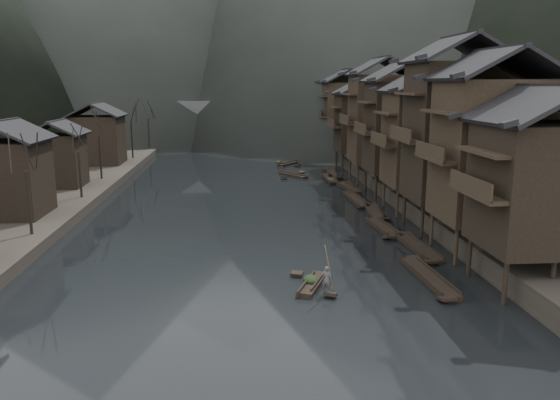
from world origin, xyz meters
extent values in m
plane|color=black|center=(0.00, 0.00, 0.00)|extent=(300.00, 300.00, 0.00)
cube|color=#2D2823|center=(35.00, 40.00, 0.90)|extent=(40.00, 200.00, 1.80)
cylinder|color=black|center=(14.20, -10.40, 1.30)|extent=(0.30, 0.30, 2.90)
cylinder|color=black|center=(14.20, -5.60, 1.30)|extent=(0.30, 0.30, 2.90)
cylinder|color=black|center=(16.95, -10.40, 1.30)|extent=(0.30, 0.30, 2.90)
cylinder|color=black|center=(16.95, -5.60, 1.30)|extent=(0.30, 0.30, 2.90)
cube|color=black|center=(17.30, -8.00, 6.30)|extent=(7.00, 6.00, 7.39)
cube|color=black|center=(13.30, -8.00, 5.93)|extent=(1.20, 5.70, 0.25)
cylinder|color=black|center=(14.20, -3.40, 1.30)|extent=(0.30, 0.30, 2.90)
cylinder|color=black|center=(14.20, 1.40, 1.30)|extent=(0.30, 0.30, 2.90)
cylinder|color=black|center=(16.95, -3.40, 1.30)|extent=(0.30, 0.30, 2.90)
cylinder|color=black|center=(16.95, 1.40, 1.30)|extent=(0.30, 0.30, 2.90)
cube|color=black|center=(17.30, -1.00, 7.54)|extent=(7.00, 6.00, 9.89)
cube|color=black|center=(13.30, -1.00, 7.05)|extent=(1.20, 5.70, 0.25)
cylinder|color=black|center=(14.20, 3.60, 1.30)|extent=(0.30, 0.30, 2.90)
cylinder|color=black|center=(14.20, 8.40, 1.30)|extent=(0.30, 0.30, 2.90)
cylinder|color=black|center=(16.95, 3.60, 1.30)|extent=(0.30, 0.30, 2.90)
cylinder|color=black|center=(16.95, 8.40, 1.30)|extent=(0.30, 0.30, 2.90)
cube|color=black|center=(17.30, 6.00, 8.26)|extent=(7.00, 6.00, 11.32)
cube|color=black|center=(13.30, 6.00, 7.70)|extent=(1.20, 5.70, 0.25)
cylinder|color=black|center=(14.20, 10.60, 1.30)|extent=(0.30, 0.30, 2.90)
cylinder|color=black|center=(14.20, 15.40, 1.30)|extent=(0.30, 0.30, 2.90)
cylinder|color=black|center=(16.95, 10.60, 1.30)|extent=(0.30, 0.30, 2.90)
cylinder|color=black|center=(16.95, 15.40, 1.30)|extent=(0.30, 0.30, 2.90)
cube|color=black|center=(17.30, 13.00, 7.03)|extent=(7.00, 6.00, 8.86)
cube|color=black|center=(13.30, 13.00, 6.59)|extent=(1.20, 5.70, 0.25)
cylinder|color=black|center=(14.20, 18.60, 1.30)|extent=(0.30, 0.30, 2.90)
cylinder|color=black|center=(14.20, 23.40, 1.30)|extent=(0.30, 0.30, 2.90)
cylinder|color=black|center=(16.95, 18.60, 1.30)|extent=(0.30, 0.30, 2.90)
cylinder|color=black|center=(16.95, 23.40, 1.30)|extent=(0.30, 0.30, 2.90)
cube|color=black|center=(17.30, 21.00, 7.52)|extent=(7.00, 6.00, 9.84)
cube|color=black|center=(13.30, 21.00, 7.03)|extent=(1.20, 5.70, 0.25)
cylinder|color=black|center=(14.20, 27.60, 1.30)|extent=(0.30, 0.30, 2.90)
cylinder|color=black|center=(14.20, 32.40, 1.30)|extent=(0.30, 0.30, 2.90)
cylinder|color=black|center=(16.95, 27.60, 1.30)|extent=(0.30, 0.30, 2.90)
cylinder|color=black|center=(16.95, 32.40, 1.30)|extent=(0.30, 0.30, 2.90)
cube|color=black|center=(17.30, 30.00, 7.95)|extent=(7.00, 6.00, 10.70)
cube|color=black|center=(13.30, 30.00, 7.42)|extent=(1.20, 5.70, 0.25)
cylinder|color=black|center=(14.20, 37.60, 1.30)|extent=(0.30, 0.30, 2.90)
cylinder|color=black|center=(14.20, 42.40, 1.30)|extent=(0.30, 0.30, 2.90)
cylinder|color=black|center=(16.95, 37.60, 1.30)|extent=(0.30, 0.30, 2.90)
cylinder|color=black|center=(16.95, 42.40, 1.30)|extent=(0.30, 0.30, 2.90)
cube|color=black|center=(17.30, 40.00, 6.69)|extent=(7.00, 6.00, 8.18)
cube|color=black|center=(13.30, 40.00, 6.28)|extent=(1.20, 5.70, 0.25)
cylinder|color=black|center=(14.20, 49.60, 1.30)|extent=(0.30, 0.30, 2.90)
cylinder|color=black|center=(14.20, 54.40, 1.30)|extent=(0.30, 0.30, 2.90)
cylinder|color=black|center=(16.95, 49.60, 1.30)|extent=(0.30, 0.30, 2.90)
cylinder|color=black|center=(16.95, 54.40, 1.30)|extent=(0.30, 0.30, 2.90)
cube|color=black|center=(17.30, 52.00, 7.51)|extent=(7.00, 6.00, 9.83)
cube|color=black|center=(13.30, 52.00, 7.02)|extent=(1.20, 5.70, 0.25)
cube|color=black|center=(-20.50, 10.00, 4.45)|extent=(6.00, 6.00, 6.50)
cube|color=black|center=(-20.50, 24.00, 4.10)|extent=(5.00, 5.00, 5.80)
cube|color=black|center=(-20.50, 42.00, 4.60)|extent=(6.50, 6.50, 6.80)
cylinder|color=black|center=(-17.00, 3.46, 3.64)|extent=(0.24, 0.24, 4.88)
cylinder|color=black|center=(-17.00, 17.44, 3.51)|extent=(0.24, 0.24, 4.63)
cylinder|color=black|center=(-17.00, 28.88, 3.81)|extent=(0.24, 0.24, 5.22)
cylinder|color=black|center=(-17.00, 48.08, 3.91)|extent=(0.24, 0.24, 5.42)
cylinder|color=black|center=(-17.00, 59.45, 3.86)|extent=(0.24, 0.24, 5.32)
cube|color=black|center=(11.33, -6.25, 0.15)|extent=(1.51, 7.42, 0.30)
cube|color=black|center=(11.33, -6.25, 0.33)|extent=(1.56, 7.27, 0.10)
cube|color=black|center=(11.53, -2.72, 0.29)|extent=(0.98, 0.95, 0.36)
cube|color=black|center=(11.13, -9.79, 0.29)|extent=(0.98, 0.95, 0.36)
cube|color=black|center=(12.71, 0.14, 0.15)|extent=(1.59, 7.18, 0.30)
cube|color=black|center=(12.71, 0.14, 0.33)|extent=(1.63, 7.05, 0.10)
cube|color=black|center=(12.95, 3.55, 0.29)|extent=(0.99, 0.94, 0.35)
cube|color=black|center=(12.48, -3.27, 0.29)|extent=(0.99, 0.94, 0.35)
cube|color=black|center=(11.64, 6.00, 0.15)|extent=(1.67, 6.22, 0.30)
cube|color=black|center=(11.64, 6.00, 0.33)|extent=(1.71, 6.11, 0.10)
cube|color=black|center=(11.92, 8.93, 0.29)|extent=(1.00, 0.84, 0.33)
cube|color=black|center=(11.37, 3.06, 0.29)|extent=(1.00, 0.84, 0.33)
cube|color=black|center=(12.36, 12.20, 0.15)|extent=(1.74, 6.29, 0.30)
cube|color=black|center=(12.36, 12.20, 0.33)|extent=(1.78, 6.18, 0.10)
cube|color=black|center=(12.05, 15.17, 0.29)|extent=(1.01, 0.86, 0.33)
cube|color=black|center=(12.67, 9.24, 0.29)|extent=(1.01, 0.86, 0.33)
cube|color=black|center=(11.82, 17.60, 0.15)|extent=(1.35, 7.35, 0.30)
cube|color=black|center=(11.82, 17.60, 0.33)|extent=(1.40, 7.21, 0.10)
cube|color=black|center=(11.95, 21.11, 0.29)|extent=(0.97, 0.93, 0.36)
cube|color=black|center=(11.70, 14.08, 0.29)|extent=(0.97, 0.93, 0.36)
cube|color=black|center=(12.43, 24.34, 0.15)|extent=(1.83, 6.35, 0.30)
cube|color=black|center=(12.43, 24.34, 0.33)|extent=(1.87, 6.23, 0.10)
cube|color=black|center=(12.78, 27.33, 0.29)|extent=(1.02, 0.88, 0.33)
cube|color=black|center=(12.07, 21.36, 0.29)|extent=(1.02, 0.88, 0.33)
cube|color=black|center=(11.22, 30.90, 0.15)|extent=(1.14, 6.28, 0.30)
cube|color=black|center=(11.22, 30.90, 0.33)|extent=(1.19, 6.15, 0.10)
cube|color=black|center=(11.24, 33.91, 0.29)|extent=(0.94, 0.78, 0.33)
cube|color=black|center=(11.21, 27.89, 0.29)|extent=(0.94, 0.78, 0.33)
cube|color=black|center=(12.20, 35.20, 0.15)|extent=(1.82, 7.52, 0.30)
cube|color=black|center=(12.20, 35.20, 0.33)|extent=(1.86, 7.38, 0.10)
cube|color=black|center=(11.85, 38.76, 0.29)|extent=(1.02, 1.00, 0.36)
cube|color=black|center=(12.55, 31.64, 0.29)|extent=(1.02, 1.00, 0.36)
cube|color=black|center=(6.83, 34.18, 0.15)|extent=(3.72, 4.96, 0.30)
cube|color=black|center=(6.83, 34.18, 0.33)|extent=(3.70, 4.90, 0.10)
cube|color=black|center=(8.22, 36.30, 0.29)|extent=(1.07, 1.01, 0.31)
cube|color=black|center=(5.45, 32.06, 0.29)|extent=(1.07, 1.01, 0.31)
cube|color=black|center=(7.06, 44.96, 0.15)|extent=(3.57, 4.23, 0.30)
cube|color=black|center=(7.06, 44.96, 0.33)|extent=(3.55, 4.19, 0.10)
cube|color=black|center=(5.73, 46.70, 0.29)|extent=(1.02, 0.97, 0.29)
cube|color=black|center=(8.40, 43.22, 0.29)|extent=(1.02, 0.97, 0.29)
cube|color=#4C4C4F|center=(0.00, 72.00, 7.20)|extent=(40.00, 6.00, 1.60)
cube|color=#4C4C4F|center=(0.00, 69.30, 8.50)|extent=(40.00, 0.50, 1.00)
cube|color=#4C4C4F|center=(0.00, 74.70, 8.50)|extent=(40.00, 0.50, 1.00)
cube|color=#4C4C4F|center=(-14.00, 72.00, 3.20)|extent=(3.20, 6.00, 6.40)
cube|color=#4C4C4F|center=(-4.50, 72.00, 3.20)|extent=(3.20, 6.00, 6.40)
cube|color=#4C4C4F|center=(4.50, 72.00, 3.20)|extent=(3.20, 6.00, 6.40)
cube|color=#4C4C4F|center=(14.00, 72.00, 3.20)|extent=(3.20, 6.00, 6.40)
cube|color=black|center=(3.84, -6.78, 0.15)|extent=(2.44, 4.19, 0.30)
cube|color=black|center=(3.84, -6.78, 0.33)|extent=(2.45, 4.13, 0.10)
cube|color=black|center=(3.06, -4.94, 0.29)|extent=(0.91, 0.78, 0.28)
cube|color=black|center=(4.61, -8.62, 0.29)|extent=(0.91, 0.78, 0.28)
ellipsoid|color=black|center=(3.76, -6.59, 0.73)|extent=(0.99, 1.30, 0.60)
imported|color=#515153|center=(4.45, -8.24, 1.23)|extent=(0.68, 0.55, 1.60)
cylinder|color=#8C7A51|center=(4.65, -8.24, 4.10)|extent=(1.05, 1.94, 4.14)
camera|label=1|loc=(-0.65, -38.21, 12.19)|focal=35.00mm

